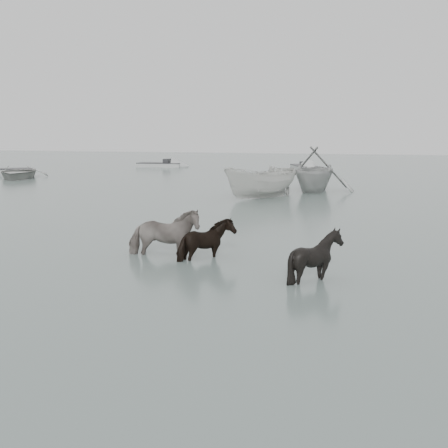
% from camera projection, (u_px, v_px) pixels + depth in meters
% --- Properties ---
extents(ground, '(140.00, 140.00, 0.00)m').
position_uv_depth(ground, '(189.00, 264.00, 13.87)').
color(ground, '#566760').
rests_on(ground, ground).
extents(pony_pinto, '(2.08, 1.43, 1.61)m').
position_uv_depth(pony_pinto, '(164.00, 225.00, 14.72)').
color(pony_pinto, black).
rests_on(pony_pinto, ground).
extents(pony_dark, '(1.36, 1.50, 1.32)m').
position_uv_depth(pony_dark, '(207.00, 234.00, 14.26)').
color(pony_dark, black).
rests_on(pony_dark, ground).
extents(pony_black, '(1.39, 1.27, 1.38)m').
position_uv_depth(pony_black, '(316.00, 249.00, 12.25)').
color(pony_black, black).
rests_on(pony_black, ground).
extents(rowboat_lead, '(5.16, 5.87, 1.01)m').
position_uv_depth(rowboat_lead, '(18.00, 171.00, 39.04)').
color(rowboat_lead, '#A3A49F').
rests_on(rowboat_lead, ground).
extents(rowboat_trail, '(4.36, 5.01, 2.58)m').
position_uv_depth(rowboat_trail, '(315.00, 168.00, 30.40)').
color(rowboat_trail, '#A6A8A5').
rests_on(rowboat_trail, ground).
extents(boat_small, '(3.95, 4.53, 1.70)m').
position_uv_depth(boat_small, '(261.00, 181.00, 27.35)').
color(boat_small, beige).
rests_on(boat_small, ground).
extents(skiff_outer, '(5.71, 5.07, 0.75)m').
position_uv_depth(skiff_outer, '(3.00, 169.00, 43.30)').
color(skiff_outer, '#ACADA8').
rests_on(skiff_outer, ground).
extents(skiff_mid, '(3.68, 6.10, 0.75)m').
position_uv_depth(skiff_mid, '(305.00, 165.00, 47.74)').
color(skiff_mid, '#ABAEAB').
rests_on(skiff_mid, ground).
extents(skiff_far, '(5.72, 2.16, 0.75)m').
position_uv_depth(skiff_far, '(160.00, 163.00, 51.47)').
color(skiff_far, '#A1A4A1').
rests_on(skiff_far, ground).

